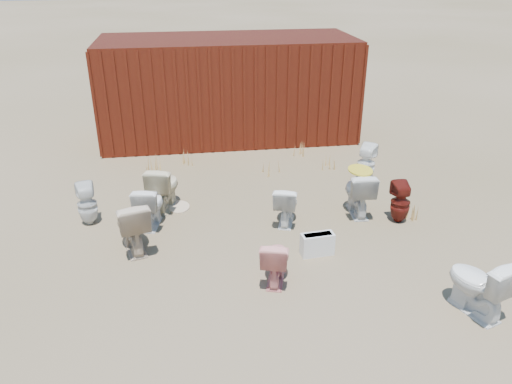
{
  "coord_description": "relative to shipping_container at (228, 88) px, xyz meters",
  "views": [
    {
      "loc": [
        -1.12,
        -6.86,
        4.14
      ],
      "look_at": [
        0.0,
        0.6,
        0.55
      ],
      "focal_mm": 35.0,
      "sensor_mm": 36.0,
      "label": 1
    }
  ],
  "objects": [
    {
      "name": "toilet_back_e",
      "position": [
        2.42,
        -3.28,
        -0.81
      ],
      "size": [
        0.5,
        0.5,
        0.78
      ],
      "primitive_type": "imported",
      "rotation": [
        0.0,
        0.0,
        2.48
      ],
      "color": "white",
      "rests_on": "ground"
    },
    {
      "name": "weed_clump_d",
      "position": [
        -1.14,
        -1.82,
        -1.06
      ],
      "size": [
        0.3,
        0.3,
        0.28
      ],
      "primitive_type": "cone",
      "color": "tan",
      "rests_on": "ground"
    },
    {
      "name": "loose_lid_near",
      "position": [
        -1.31,
        -3.9,
        -1.19
      ],
      "size": [
        0.39,
        0.5,
        0.02
      ],
      "primitive_type": "ellipsoid",
      "rotation": [
        0.0,
        0.0,
        -0.02
      ],
      "color": "#CBB593",
      "rests_on": "ground"
    },
    {
      "name": "yellow_lid",
      "position": [
        1.8,
        -4.58,
        -0.38
      ],
      "size": [
        0.41,
        0.51,
        0.02
      ],
      "primitive_type": "ellipsoid",
      "color": "gold",
      "rests_on": "toilet_back_yellowlid"
    },
    {
      "name": "weed_clump_b",
      "position": [
        0.63,
        -2.63,
        -1.05
      ],
      "size": [
        0.32,
        0.32,
        0.29
      ],
      "primitive_type": "cone",
      "color": "tan",
      "rests_on": "ground"
    },
    {
      "name": "loose_tank",
      "position": [
        0.76,
        -5.78,
        -1.02
      ],
      "size": [
        0.52,
        0.25,
        0.35
      ],
      "primitive_type": "cube",
      "rotation": [
        0.0,
        0.0,
        0.09
      ],
      "color": "silver",
      "rests_on": "ground"
    },
    {
      "name": "loose_lid_far",
      "position": [
        -1.73,
        -2.87,
        -1.19
      ],
      "size": [
        0.57,
        0.59,
        0.02
      ],
      "primitive_type": "ellipsoid",
      "rotation": [
        0.0,
        0.0,
        0.64
      ],
      "color": "beige",
      "rests_on": "ground"
    },
    {
      "name": "toilet_front_maroon",
      "position": [
        2.41,
        -4.97,
        -0.84
      ],
      "size": [
        0.33,
        0.33,
        0.72
      ],
      "primitive_type": "imported",
      "rotation": [
        0.0,
        0.0,
        3.13
      ],
      "color": "#5C160F",
      "rests_on": "ground"
    },
    {
      "name": "toilet_front_e",
      "position": [
        2.39,
        -7.4,
        -0.78
      ],
      "size": [
        0.72,
        0.93,
        0.84
      ],
      "primitive_type": "imported",
      "rotation": [
        0.0,
        0.0,
        3.48
      ],
      "color": "white",
      "rests_on": "ground"
    },
    {
      "name": "weed_clump_c",
      "position": [
        1.84,
        -2.45,
        -1.06
      ],
      "size": [
        0.36,
        0.36,
        0.29
      ],
      "primitive_type": "cone",
      "color": "tan",
      "rests_on": "ground"
    },
    {
      "name": "weed_clump_a",
      "position": [
        -1.84,
        -2.16,
        -1.04
      ],
      "size": [
        0.36,
        0.36,
        0.33
      ],
      "primitive_type": "cone",
      "color": "tan",
      "rests_on": "ground"
    },
    {
      "name": "toilet_back_beige_left",
      "position": [
        -2.01,
        -5.22,
        -0.77
      ],
      "size": [
        0.68,
        0.93,
        0.85
      ],
      "primitive_type": "imported",
      "rotation": [
        0.0,
        0.0,
        3.41
      ],
      "color": "#C3AB8E",
      "rests_on": "ground"
    },
    {
      "name": "weed_clump_f",
      "position": [
        2.7,
        -4.97,
        -1.06
      ],
      "size": [
        0.28,
        0.28,
        0.27
      ],
      "primitive_type": "cone",
      "color": "tan",
      "rests_on": "ground"
    },
    {
      "name": "toilet_front_a",
      "position": [
        -1.77,
        -4.48,
        -0.83
      ],
      "size": [
        0.56,
        0.8,
        0.75
      ],
      "primitive_type": "imported",
      "rotation": [
        0.0,
        0.0,
        2.93
      ],
      "color": "silver",
      "rests_on": "ground"
    },
    {
      "name": "toilet_front_pink",
      "position": [
        0.01,
        -6.36,
        -0.86
      ],
      "size": [
        0.56,
        0.75,
        0.69
      ],
      "primitive_type": "imported",
      "rotation": [
        0.0,
        0.0,
        2.86
      ],
      "color": "pink",
      "rests_on": "ground"
    },
    {
      "name": "toilet_front_c",
      "position": [
        0.49,
        -4.73,
        -0.85
      ],
      "size": [
        0.59,
        0.77,
        0.7
      ],
      "primitive_type": "imported",
      "rotation": [
        0.0,
        0.0,
        2.83
      ],
      "color": "white",
      "rests_on": "ground"
    },
    {
      "name": "toilet_back_yellowlid",
      "position": [
        1.8,
        -4.58,
        -0.79
      ],
      "size": [
        0.5,
        0.82,
        0.81
      ],
      "primitive_type": "imported",
      "rotation": [
        0.0,
        0.0,
        3.08
      ],
      "color": "silver",
      "rests_on": "ground"
    },
    {
      "name": "toilet_back_beige_right",
      "position": [
        -1.55,
        -3.85,
        -0.79
      ],
      "size": [
        0.67,
        0.91,
        0.83
      ],
      "primitive_type": "imported",
      "rotation": [
        0.0,
        0.0,
        2.85
      ],
      "color": "beige",
      "rests_on": "ground"
    },
    {
      "name": "toilet_back_a",
      "position": [
        -2.81,
        -4.26,
        -0.84
      ],
      "size": [
        0.4,
        0.41,
        0.73
      ],
      "primitive_type": "imported",
      "rotation": [
        0.0,
        0.0,
        3.4
      ],
      "color": "silver",
      "rests_on": "ground"
    },
    {
      "name": "shipping_container",
      "position": [
        0.0,
        0.0,
        0.0
      ],
      "size": [
        6.0,
        2.4,
        2.4
      ],
      "primitive_type": "cube",
      "color": "#460C0B",
      "rests_on": "ground"
    },
    {
      "name": "weed_clump_e",
      "position": [
        1.47,
        -1.7,
        -1.03
      ],
      "size": [
        0.34,
        0.34,
        0.33
      ],
      "primitive_type": "cone",
      "color": "tan",
      "rests_on": "ground"
    },
    {
      "name": "ground",
      "position": [
        0.0,
        -5.2,
        -1.2
      ],
      "size": [
        100.0,
        100.0,
        0.0
      ],
      "primitive_type": "plane",
      "color": "brown",
      "rests_on": "ground"
    }
  ]
}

